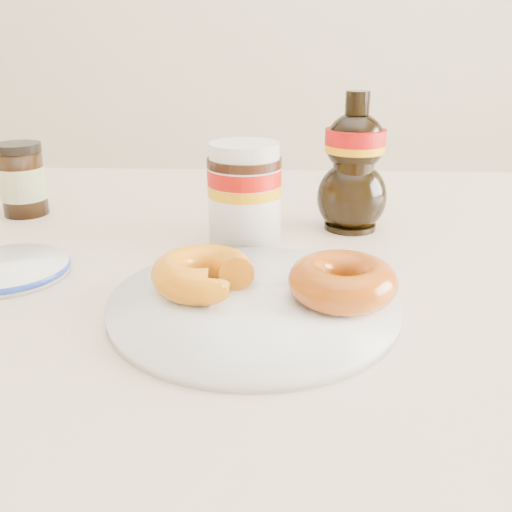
{
  "coord_description": "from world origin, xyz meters",
  "views": [
    {
      "loc": [
        0.09,
        -0.52,
        0.99
      ],
      "look_at": [
        0.06,
        0.01,
        0.79
      ],
      "focal_mm": 40.0,
      "sensor_mm": 36.0,
      "label": 1
    }
  ],
  "objects_px": {
    "dining_table": "(207,317)",
    "blue_rim_saucer": "(7,269)",
    "plate": "(253,303)",
    "donut_bitten": "(203,273)",
    "nutella_jar": "(244,191)",
    "syrup_bottle": "(354,162)",
    "dark_jar": "(22,180)",
    "donut_whole": "(342,281)"
  },
  "relations": [
    {
      "from": "donut_bitten",
      "to": "dark_jar",
      "type": "relative_size",
      "value": 0.96
    },
    {
      "from": "dining_table",
      "to": "blue_rim_saucer",
      "type": "bearing_deg",
      "value": -160.21
    },
    {
      "from": "donut_whole",
      "to": "dark_jar",
      "type": "xyz_separation_m",
      "value": [
        -0.42,
        0.29,
        0.02
      ]
    },
    {
      "from": "nutella_jar",
      "to": "dark_jar",
      "type": "height_order",
      "value": "nutella_jar"
    },
    {
      "from": "nutella_jar",
      "to": "blue_rim_saucer",
      "type": "xyz_separation_m",
      "value": [
        -0.25,
        -0.11,
        -0.06
      ]
    },
    {
      "from": "donut_whole",
      "to": "syrup_bottle",
      "type": "relative_size",
      "value": 0.56
    },
    {
      "from": "dining_table",
      "to": "donut_whole",
      "type": "xyz_separation_m",
      "value": [
        0.15,
        -0.14,
        0.11
      ]
    },
    {
      "from": "donut_bitten",
      "to": "nutella_jar",
      "type": "relative_size",
      "value": 0.79
    },
    {
      "from": "dark_jar",
      "to": "donut_whole",
      "type": "bearing_deg",
      "value": -34.61
    },
    {
      "from": "dining_table",
      "to": "dark_jar",
      "type": "height_order",
      "value": "dark_jar"
    },
    {
      "from": "nutella_jar",
      "to": "blue_rim_saucer",
      "type": "height_order",
      "value": "nutella_jar"
    },
    {
      "from": "plate",
      "to": "dark_jar",
      "type": "relative_size",
      "value": 2.65
    },
    {
      "from": "dining_table",
      "to": "dark_jar",
      "type": "bearing_deg",
      "value": 151.85
    },
    {
      "from": "nutella_jar",
      "to": "dining_table",
      "type": "bearing_deg",
      "value": -140.11
    },
    {
      "from": "donut_bitten",
      "to": "syrup_bottle",
      "type": "distance_m",
      "value": 0.29
    },
    {
      "from": "plate",
      "to": "donut_bitten",
      "type": "relative_size",
      "value": 2.75
    },
    {
      "from": "nutella_jar",
      "to": "syrup_bottle",
      "type": "relative_size",
      "value": 0.7
    },
    {
      "from": "donut_bitten",
      "to": "syrup_bottle",
      "type": "xyz_separation_m",
      "value": [
        0.16,
        0.23,
        0.06
      ]
    },
    {
      "from": "donut_whole",
      "to": "dining_table",
      "type": "bearing_deg",
      "value": 135.45
    },
    {
      "from": "dark_jar",
      "to": "blue_rim_saucer",
      "type": "xyz_separation_m",
      "value": [
        0.07,
        -0.22,
        -0.04
      ]
    },
    {
      "from": "plate",
      "to": "nutella_jar",
      "type": "distance_m",
      "value": 0.19
    },
    {
      "from": "donut_whole",
      "to": "dark_jar",
      "type": "height_order",
      "value": "dark_jar"
    },
    {
      "from": "blue_rim_saucer",
      "to": "donut_whole",
      "type": "bearing_deg",
      "value": -11.45
    },
    {
      "from": "donut_whole",
      "to": "blue_rim_saucer",
      "type": "xyz_separation_m",
      "value": [
        -0.35,
        0.07,
        -0.02
      ]
    },
    {
      "from": "dining_table",
      "to": "nutella_jar",
      "type": "relative_size",
      "value": 11.3
    },
    {
      "from": "dining_table",
      "to": "plate",
      "type": "height_order",
      "value": "plate"
    },
    {
      "from": "syrup_bottle",
      "to": "dark_jar",
      "type": "relative_size",
      "value": 1.75
    },
    {
      "from": "plate",
      "to": "blue_rim_saucer",
      "type": "relative_size",
      "value": 2.06
    },
    {
      "from": "plate",
      "to": "blue_rim_saucer",
      "type": "height_order",
      "value": "same"
    },
    {
      "from": "dining_table",
      "to": "nutella_jar",
      "type": "height_order",
      "value": "nutella_jar"
    },
    {
      "from": "plate",
      "to": "blue_rim_saucer",
      "type": "bearing_deg",
      "value": 165.0
    },
    {
      "from": "nutella_jar",
      "to": "dark_jar",
      "type": "relative_size",
      "value": 1.23
    },
    {
      "from": "dining_table",
      "to": "plate",
      "type": "xyz_separation_m",
      "value": [
        0.06,
        -0.14,
        0.09
      ]
    },
    {
      "from": "dining_table",
      "to": "nutella_jar",
      "type": "distance_m",
      "value": 0.16
    },
    {
      "from": "plate",
      "to": "donut_bitten",
      "type": "distance_m",
      "value": 0.06
    },
    {
      "from": "donut_bitten",
      "to": "nutella_jar",
      "type": "bearing_deg",
      "value": 75.44
    },
    {
      "from": "dining_table",
      "to": "donut_bitten",
      "type": "xyz_separation_m",
      "value": [
        0.02,
        -0.13,
        0.11
      ]
    },
    {
      "from": "donut_whole",
      "to": "syrup_bottle",
      "type": "distance_m",
      "value": 0.26
    },
    {
      "from": "dining_table",
      "to": "nutella_jar",
      "type": "xyz_separation_m",
      "value": [
        0.04,
        0.04,
        0.15
      ]
    },
    {
      "from": "blue_rim_saucer",
      "to": "plate",
      "type": "bearing_deg",
      "value": -15.0
    },
    {
      "from": "plate",
      "to": "blue_rim_saucer",
      "type": "distance_m",
      "value": 0.28
    },
    {
      "from": "donut_whole",
      "to": "nutella_jar",
      "type": "xyz_separation_m",
      "value": [
        -0.1,
        0.18,
        0.04
      ]
    }
  ]
}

